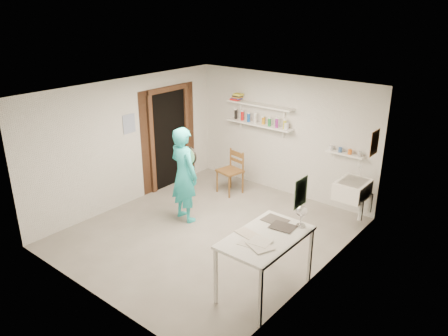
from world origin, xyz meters
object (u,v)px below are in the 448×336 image
Objects in this scene: man at (184,175)px; wall_clock at (190,155)px; desk_lamp at (302,211)px; wooden_chair at (230,171)px; work_table at (265,264)px; belfast_sink at (352,189)px.

man is 5.56× the size of wall_clock.
wall_clock is at bearing 167.61° from desk_lamp.
man is at bearing -75.56° from wooden_chair.
work_table is (2.30, -0.86, -0.43)m from man.
belfast_sink is 0.63× the size of wooden_chair.
work_table is at bearing -32.41° from wooden_chair.
desk_lamp is (2.55, -0.56, -0.06)m from wall_clock.
work_table is at bearing -92.57° from belfast_sink.
man is at bearing 159.57° from work_table.
wall_clock is (-2.45, -1.38, 0.44)m from belfast_sink.
work_table is at bearing -14.88° from wall_clock.
wall_clock reaches higher than belfast_sink.
wooden_chair is (-0.05, 1.18, -0.67)m from wall_clock.
work_table reaches higher than belfast_sink.
wooden_chair reaches higher than work_table.
work_table is 8.00× the size of desk_lamp.
belfast_sink is at bearing -136.70° from man.
wall_clock is 0.32× the size of wooden_chair.
man reaches higher than belfast_sink.
desk_lamp is at bearing -2.59° from wall_clock.
belfast_sink is 2.51m from wooden_chair.
wall_clock reaches higher than work_table.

